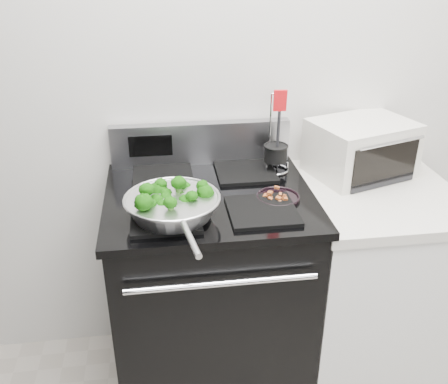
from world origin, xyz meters
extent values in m
cube|color=beige|center=(0.00, 1.75, 1.35)|extent=(4.00, 0.02, 2.70)
cube|color=black|center=(-0.30, 1.41, 0.46)|extent=(0.76, 0.66, 0.92)
cube|color=black|center=(-0.30, 1.41, 0.94)|extent=(0.79, 0.69, 0.03)
cube|color=#99999E|center=(-0.30, 1.72, 1.04)|extent=(0.76, 0.05, 0.18)
cube|color=black|center=(-0.47, 1.24, 0.96)|extent=(0.24, 0.24, 0.01)
cube|color=black|center=(-0.13, 1.24, 0.96)|extent=(0.24, 0.24, 0.01)
cube|color=black|center=(-0.47, 1.58, 0.96)|extent=(0.24, 0.24, 0.01)
cube|color=black|center=(-0.13, 1.58, 0.96)|extent=(0.24, 0.24, 0.01)
cube|color=white|center=(0.39, 1.41, 0.44)|extent=(0.60, 0.66, 0.88)
cube|color=beige|center=(0.39, 1.41, 0.90)|extent=(0.62, 0.68, 0.04)
torus|color=silver|center=(-0.45, 1.24, 1.03)|extent=(0.33, 0.33, 0.01)
cylinder|color=silver|center=(-0.40, 0.98, 1.02)|extent=(0.05, 0.20, 0.02)
cylinder|color=black|center=(-0.05, 1.33, 0.95)|extent=(0.16, 0.16, 0.01)
cylinder|color=black|center=(0.00, 1.58, 1.03)|extent=(0.09, 0.09, 0.07)
cylinder|color=black|center=(0.00, 1.58, 1.11)|extent=(0.01, 0.01, 0.21)
cube|color=red|center=(0.00, 1.58, 1.26)|extent=(0.05, 0.01, 0.08)
cube|color=beige|center=(0.36, 1.58, 1.03)|extent=(0.47, 0.40, 0.23)
cube|color=black|center=(0.36, 1.43, 1.02)|extent=(0.31, 0.10, 0.16)
camera|label=1|loc=(-0.48, -0.27, 1.81)|focal=40.00mm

